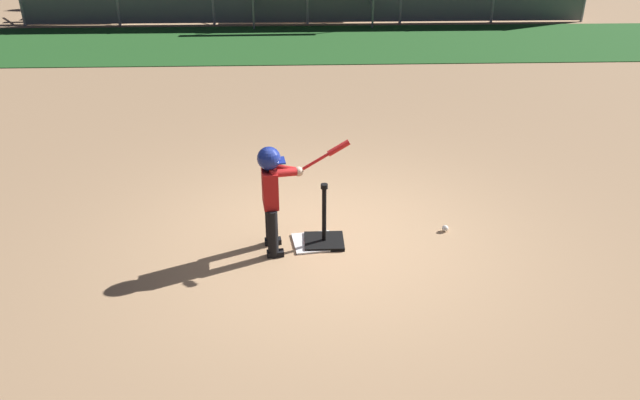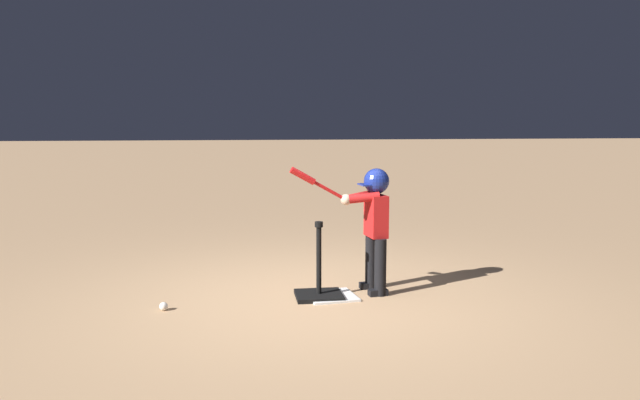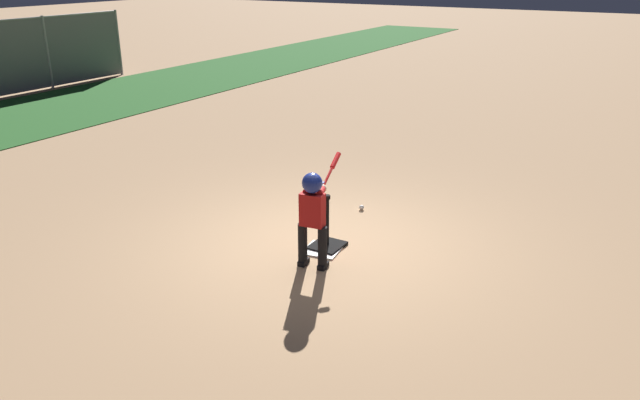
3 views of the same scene
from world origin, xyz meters
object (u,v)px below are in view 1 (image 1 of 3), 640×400
batting_tee (324,235)px  bleachers_left_center (90,3)px  baseball (445,228)px  batter_child (273,186)px

batting_tee → bleachers_left_center: bearing=115.3°
batting_tee → baseball: bearing=8.5°
bleachers_left_center → batter_child: bearing=-66.8°
batting_tee → batter_child: batter_child is taller
batter_child → baseball: (1.93, 0.33, -0.73)m
batting_tee → baseball: (1.40, 0.21, -0.06)m
batting_tee → batter_child: size_ratio=0.59×
batter_child → bleachers_left_center: bearing=113.2°
batting_tee → batter_child: 0.86m
batter_child → baseball: bearing=9.6°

